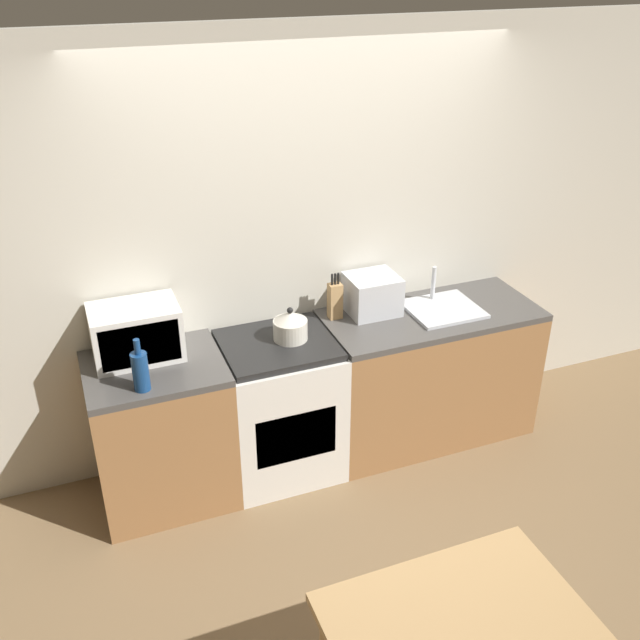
{
  "coord_description": "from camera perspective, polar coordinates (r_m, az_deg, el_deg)",
  "views": [
    {
      "loc": [
        -1.38,
        -2.63,
        2.95
      ],
      "look_at": [
        -0.08,
        0.69,
        1.05
      ],
      "focal_mm": 40.0,
      "sensor_mm": 36.0,
      "label": 1
    }
  ],
  "objects": [
    {
      "name": "ground_plane",
      "position": [
        4.19,
        4.64,
        -16.89
      ],
      "size": [
        16.0,
        16.0,
        0.0
      ],
      "primitive_type": "plane",
      "color": "brown"
    },
    {
      "name": "wall_back",
      "position": [
        4.33,
        -1.18,
        5.66
      ],
      "size": [
        10.0,
        0.06,
        2.6
      ],
      "color": "beige",
      "rests_on": "ground_plane"
    },
    {
      "name": "toaster_oven",
      "position": [
        4.41,
        4.22,
        2.06
      ],
      "size": [
        0.31,
        0.28,
        0.24
      ],
      "color": "silver",
      "rests_on": "counter_right_run"
    },
    {
      "name": "counter_right_run",
      "position": [
        4.72,
        8.55,
        -4.24
      ],
      "size": [
        1.36,
        0.62,
        0.9
      ],
      "color": "olive",
      "rests_on": "ground_plane"
    },
    {
      "name": "sink_basin",
      "position": [
        4.54,
        9.77,
        0.98
      ],
      "size": [
        0.44,
        0.4,
        0.24
      ],
      "color": "silver",
      "rests_on": "counter_right_run"
    },
    {
      "name": "stove_range",
      "position": [
        4.37,
        -3.25,
        -6.93
      ],
      "size": [
        0.67,
        0.62,
        0.9
      ],
      "color": "silver",
      "rests_on": "ground_plane"
    },
    {
      "name": "microwave",
      "position": [
        4.03,
        -14.5,
        -0.97
      ],
      "size": [
        0.48,
        0.32,
        0.31
      ],
      "color": "silver",
      "rests_on": "counter_left_run"
    },
    {
      "name": "bottle",
      "position": [
        3.76,
        -14.18,
        -3.93
      ],
      "size": [
        0.09,
        0.09,
        0.29
      ],
      "color": "navy",
      "rests_on": "counter_left_run"
    },
    {
      "name": "kettle",
      "position": [
        4.11,
        -2.39,
        -0.46
      ],
      "size": [
        0.2,
        0.2,
        0.2
      ],
      "color": "beige",
      "rests_on": "stove_range"
    },
    {
      "name": "dining_table",
      "position": [
        2.95,
        10.85,
        -23.78
      ],
      "size": [
        0.96,
        0.64,
        0.76
      ],
      "color": "tan",
      "rests_on": "ground_plane"
    },
    {
      "name": "counter_left_run",
      "position": [
        4.25,
        -12.53,
        -8.75
      ],
      "size": [
        0.76,
        0.62,
        0.9
      ],
      "color": "olive",
      "rests_on": "ground_plane"
    },
    {
      "name": "knife_block",
      "position": [
        4.34,
        1.21,
        1.59
      ],
      "size": [
        0.08,
        0.07,
        0.3
      ],
      "color": "tan",
      "rests_on": "counter_right_run"
    }
  ]
}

